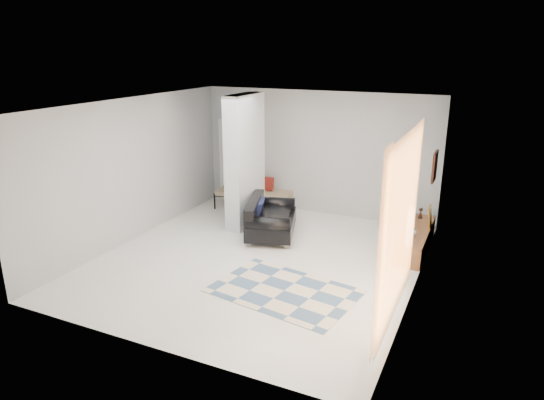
% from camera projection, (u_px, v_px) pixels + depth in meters
% --- Properties ---
extents(floor, '(6.00, 6.00, 0.00)m').
position_uv_depth(floor, '(259.00, 260.00, 8.84)').
color(floor, white).
rests_on(floor, ground).
extents(ceiling, '(6.00, 6.00, 0.00)m').
position_uv_depth(ceiling, '(257.00, 105.00, 7.99)').
color(ceiling, white).
rests_on(ceiling, wall_back).
extents(wall_back, '(6.00, 0.00, 6.00)m').
position_uv_depth(wall_back, '(316.00, 153.00, 11.01)').
color(wall_back, '#AFB1B4').
rests_on(wall_back, ground).
extents(wall_front, '(6.00, 0.00, 6.00)m').
position_uv_depth(wall_front, '(147.00, 248.00, 5.82)').
color(wall_front, '#AFB1B4').
rests_on(wall_front, ground).
extents(wall_left, '(0.00, 6.00, 6.00)m').
position_uv_depth(wall_left, '(133.00, 170.00, 9.51)').
color(wall_left, '#AFB1B4').
rests_on(wall_left, ground).
extents(wall_right, '(0.00, 6.00, 6.00)m').
position_uv_depth(wall_right, '(421.00, 207.00, 7.32)').
color(wall_right, '#AFB1B4').
rests_on(wall_right, ground).
extents(partition_column, '(0.35, 1.20, 2.80)m').
position_uv_depth(partition_column, '(245.00, 161.00, 10.24)').
color(partition_column, silver).
rests_on(partition_column, floor).
extents(hallway_door, '(0.85, 0.06, 2.04)m').
position_uv_depth(hallway_door, '(235.00, 161.00, 11.93)').
color(hallway_door, white).
rests_on(hallway_door, floor).
extents(curtain, '(0.00, 2.55, 2.55)m').
position_uv_depth(curtain, '(401.00, 228.00, 6.34)').
color(curtain, '#FF9C43').
rests_on(curtain, wall_right).
extents(wall_art, '(0.04, 0.45, 0.55)m').
position_uv_depth(wall_art, '(435.00, 167.00, 8.72)').
color(wall_art, '#38180F').
rests_on(wall_art, wall_right).
extents(media_console, '(0.45, 1.94, 0.80)m').
position_uv_depth(media_console, '(416.00, 239.00, 9.24)').
color(media_console, brown).
rests_on(media_console, floor).
extents(loveseat, '(1.32, 1.73, 0.76)m').
position_uv_depth(loveseat, '(269.00, 219.00, 9.89)').
color(loveseat, silver).
rests_on(loveseat, floor).
extents(daybed, '(1.84, 0.90, 0.77)m').
position_uv_depth(daybed, '(253.00, 191.00, 11.55)').
color(daybed, black).
rests_on(daybed, floor).
extents(area_rug, '(2.42, 1.81, 0.01)m').
position_uv_depth(area_rug, '(284.00, 291.00, 7.70)').
color(area_rug, beige).
rests_on(area_rug, floor).
extents(cylinder_lamp, '(0.12, 0.12, 0.68)m').
position_uv_depth(cylinder_lamp, '(410.00, 227.00, 8.37)').
color(cylinder_lamp, beige).
rests_on(cylinder_lamp, media_console).
extents(bronze_figurine, '(0.12, 0.12, 0.22)m').
position_uv_depth(bronze_figurine, '(420.00, 213.00, 9.77)').
color(bronze_figurine, black).
rests_on(bronze_figurine, media_console).
extents(vase, '(0.18, 0.18, 0.17)m').
position_uv_depth(vase, '(412.00, 231.00, 8.88)').
color(vase, white).
rests_on(vase, media_console).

